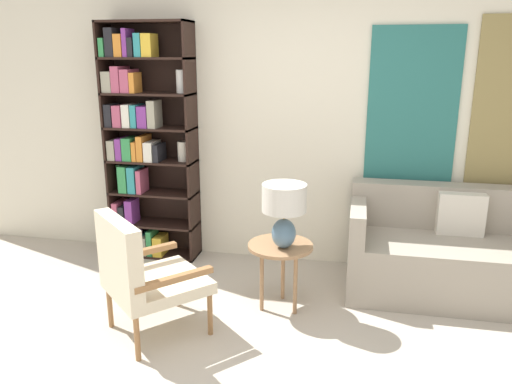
% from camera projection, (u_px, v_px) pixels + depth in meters
% --- Properties ---
extents(wall_back, '(6.40, 0.08, 2.70)m').
position_uv_depth(wall_back, '(283.00, 113.00, 4.38)').
color(wall_back, silver).
rests_on(wall_back, ground_plane).
extents(bookshelf, '(0.81, 0.30, 2.13)m').
position_uv_depth(bookshelf, '(142.00, 142.00, 4.53)').
color(bookshelf, black).
rests_on(bookshelf, ground_plane).
extents(armchair, '(0.83, 0.83, 0.86)m').
position_uv_depth(armchair, '(140.00, 271.00, 3.29)').
color(armchair, olive).
rests_on(armchair, ground_plane).
extents(couch, '(1.72, 0.80, 0.83)m').
position_uv_depth(couch, '(459.00, 255.00, 3.96)').
color(couch, '#9E9384').
rests_on(couch, ground_plane).
extents(side_table, '(0.48, 0.48, 0.51)m').
position_uv_depth(side_table, '(280.00, 252.00, 3.68)').
color(side_table, '#99704C').
rests_on(side_table, ground_plane).
extents(table_lamp, '(0.32, 0.32, 0.47)m').
position_uv_depth(table_lamp, '(284.00, 207.00, 3.52)').
color(table_lamp, slate).
rests_on(table_lamp, side_table).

